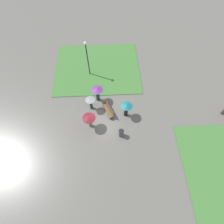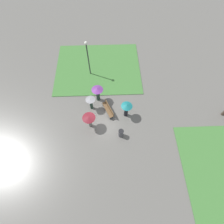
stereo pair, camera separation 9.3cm
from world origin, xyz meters
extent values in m
plane|color=#66635E|center=(0.00, 0.00, 0.00)|extent=(90.00, 90.00, 0.00)
cube|color=#427A38|center=(-6.65, -0.59, 0.03)|extent=(8.04, 9.84, 0.06)
cube|color=#427A38|center=(6.44, 9.20, 0.03)|extent=(10.05, 5.01, 0.06)
cube|color=brown|center=(-0.59, 0.43, 0.42)|extent=(1.95, 1.15, 0.05)
cube|color=brown|center=(-0.66, 0.60, 0.68)|extent=(1.80, 0.81, 0.45)
cube|color=#383D42|center=(-1.39, 0.09, 0.20)|extent=(0.22, 0.38, 0.40)
cube|color=#383D42|center=(0.21, 0.77, 0.20)|extent=(0.22, 0.38, 0.40)
cylinder|color=#2D2D30|center=(-5.78, -1.46, 2.04)|extent=(0.12, 0.12, 4.08)
sphere|color=white|center=(-5.78, -1.46, 4.24)|extent=(0.32, 0.32, 0.32)
cylinder|color=#4C4C51|center=(2.03, 1.58, 0.46)|extent=(0.45, 0.45, 0.92)
cylinder|color=black|center=(2.03, 1.58, 0.93)|extent=(0.49, 0.49, 0.03)
cylinder|color=black|center=(-0.16, 2.21, 0.54)|extent=(0.51, 0.51, 1.09)
sphere|color=tan|center=(-0.16, 2.21, 1.20)|extent=(0.23, 0.23, 0.23)
cylinder|color=#4C4C4F|center=(-0.16, 2.21, 1.49)|extent=(0.02, 0.02, 0.35)
cone|color=#197075|center=(-0.16, 2.21, 1.77)|extent=(1.06, 1.06, 0.21)
cylinder|color=slate|center=(0.90, -1.27, 0.50)|extent=(0.38, 0.38, 0.99)
sphere|color=tan|center=(0.90, -1.27, 1.11)|extent=(0.23, 0.23, 0.23)
cylinder|color=#4C4C4F|center=(0.90, -1.27, 1.39)|extent=(0.02, 0.02, 0.35)
cone|color=maroon|center=(0.90, -1.27, 1.66)|extent=(1.19, 1.19, 0.18)
cylinder|color=#1E3328|center=(-2.14, -0.53, 0.55)|extent=(0.48, 0.48, 1.10)
sphere|color=tan|center=(-2.14, -0.53, 1.21)|extent=(0.22, 0.22, 0.22)
cylinder|color=#4C4C4F|center=(-2.14, -0.53, 1.49)|extent=(0.02, 0.02, 0.35)
cone|color=#703389|center=(-2.14, -0.53, 1.78)|extent=(1.15, 1.15, 0.23)
cylinder|color=#1E3328|center=(-1.10, -1.19, 0.48)|extent=(0.41, 0.41, 0.96)
sphere|color=tan|center=(-1.10, -1.19, 1.07)|extent=(0.21, 0.21, 0.21)
cylinder|color=#4C4C4F|center=(-1.10, -1.19, 1.34)|extent=(0.02, 0.02, 0.35)
cone|color=gray|center=(-1.10, -1.19, 1.61)|extent=(0.94, 0.94, 0.19)
camera|label=1|loc=(8.36, 0.45, 15.32)|focal=28.00mm
camera|label=2|loc=(8.36, 0.54, 15.32)|focal=28.00mm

